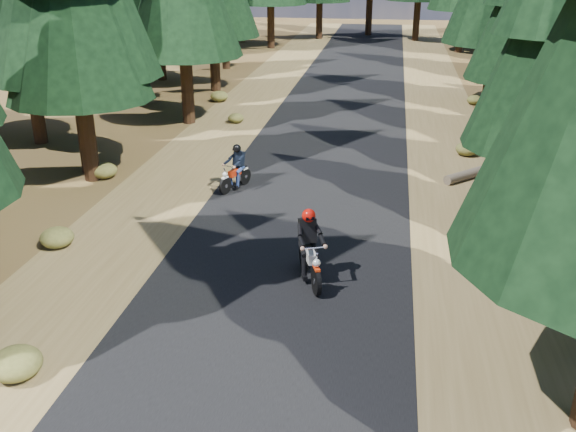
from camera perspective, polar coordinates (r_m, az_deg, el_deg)
The scene contains 8 objects.
ground at distance 14.50m, azimuth -0.94°, elevation -6.28°, with size 120.00×120.00×0.00m, color #4E361B.
road at distance 18.98m, azimuth 1.67°, elevation 0.97°, with size 6.00×100.00×0.01m, color black.
shoulder_l at distance 20.05m, azimuth -11.48°, elevation 1.71°, with size 3.20×100.00×0.01m, color brown.
shoulder_r at distance 18.99m, azimuth 15.56°, elevation 0.12°, with size 3.20×100.00×0.01m, color brown.
log_near at distance 23.39m, azimuth 18.65°, elevation 4.41°, with size 0.32×0.32×5.82m, color #4C4233.
understory_shrubs at distance 20.70m, azimuth 7.75°, elevation 3.42°, with size 15.22×30.72×0.68m.
rider_lead at distance 14.46m, azimuth 1.96°, elevation -3.81°, with size 1.20×1.99×1.70m.
rider_follow at distance 20.15m, azimuth -4.73°, elevation 3.66°, with size 1.07×1.66×1.42m.
Camera 1 is at (2.24, -12.49, 7.02)m, focal length 40.00 mm.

